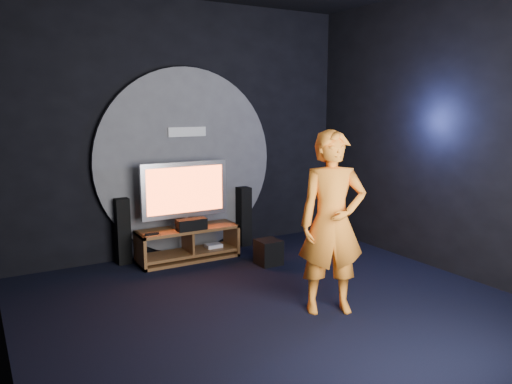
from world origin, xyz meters
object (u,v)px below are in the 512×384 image
tower_speaker_left (123,231)px  player (332,223)px  tv (185,192)px  tower_speaker_right (244,216)px  subwoofer (268,252)px  media_console (189,246)px

tower_speaker_left → player: player is taller
tv → player: 2.46m
tv → tower_speaker_right: (1.01, 0.20, -0.50)m
player → tower_speaker_right: bearing=105.2°
subwoofer → player: size_ratio=0.18×
tower_speaker_right → subwoofer: bearing=-99.3°
player → subwoofer: bearing=105.5°
media_console → tower_speaker_left: size_ratio=1.55×
media_console → player: bearing=-75.3°
subwoofer → tower_speaker_right: bearing=80.7°
tv → tower_speaker_left: 0.97m
tv → subwoofer: size_ratio=3.67×
tower_speaker_left → tower_speaker_right: same height
tv → media_console: bearing=-83.9°
media_console → player: player is taller
tower_speaker_right → player: size_ratio=0.48×
tv → player: size_ratio=0.65×
tower_speaker_right → tv: bearing=-169.0°
tower_speaker_left → subwoofer: bearing=-31.4°
tv → tower_speaker_left: size_ratio=1.37×
media_console → subwoofer: (0.84, -0.71, -0.03)m
media_console → tower_speaker_right: size_ratio=1.55×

